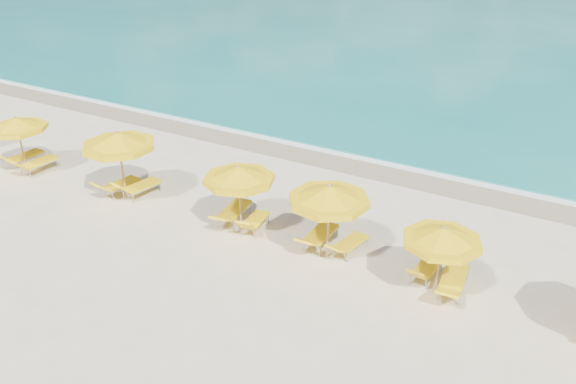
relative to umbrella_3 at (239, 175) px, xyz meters
The scene contains 20 objects.
ground_plane 2.33m from the umbrella_3, 19.86° to the right, with size 120.00×120.00×0.00m, color beige.
ocean 47.64m from the umbrella_3, 88.62° to the left, with size 120.00×80.00×0.30m, color #14726A.
wet_sand_band 7.35m from the umbrella_3, 80.65° to the left, with size 120.00×2.60×0.01m, color tan.
foam_line 8.12m from the umbrella_3, 81.60° to the left, with size 120.00×1.20×0.03m, color white.
whitecap_near 17.39m from the umbrella_3, 106.30° to the left, with size 14.00×0.36×0.05m, color white.
umbrella_1 10.12m from the umbrella_3, behind, with size 2.72×2.72×2.30m.
umbrella_2 4.92m from the umbrella_3, behind, with size 3.40×3.40×2.61m.
umbrella_3 is the anchor object (origin of this frame).
umbrella_4 3.15m from the umbrella_3, ahead, with size 2.89×2.89×2.45m.
umbrella_5 6.54m from the umbrella_3, ahead, with size 2.17×2.17×2.14m.
lounger_1_left 10.76m from the umbrella_3, behind, with size 0.69×1.91×0.88m.
lounger_1_right 9.75m from the umbrella_3, behind, with size 0.71×1.92×0.90m.
lounger_2_left 5.63m from the umbrella_3, behind, with size 0.82×1.86×0.81m.
lounger_2_right 4.89m from the umbrella_3, behind, with size 0.91×1.90×0.87m.
lounger_3_left 1.86m from the umbrella_3, 145.92° to the left, with size 0.96×2.10×0.77m.
lounger_3_right 1.84m from the umbrella_3, 27.41° to the left, with size 0.79×1.67×0.79m.
lounger_4_left 3.22m from the umbrella_3, ahead, with size 0.67×1.96×0.80m.
lounger_4_right 4.11m from the umbrella_3, ahead, with size 0.84×1.74×0.67m.
lounger_5_left 6.35m from the umbrella_3, ahead, with size 0.66×1.65×0.77m.
lounger_5_right 7.13m from the umbrella_3, ahead, with size 0.82×2.04×0.72m.
Camera 1 is at (8.14, -12.60, 9.40)m, focal length 35.00 mm.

